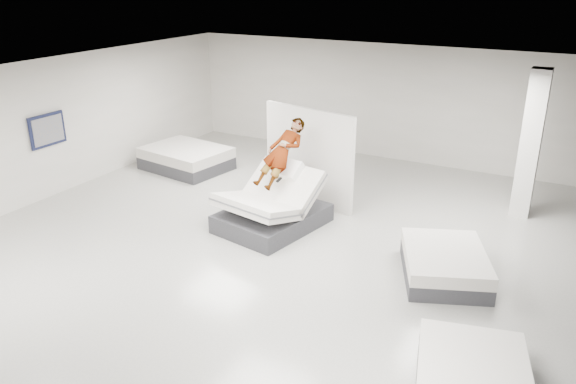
% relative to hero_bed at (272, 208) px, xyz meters
% --- Properties ---
extents(room, '(14.00, 14.04, 3.20)m').
position_rel_hero_bed_xyz_m(room, '(0.48, -1.36, 1.18)').
color(room, '#AEACA4').
rests_on(room, ground).
extents(hero_bed, '(2.00, 2.42, 1.34)m').
position_rel_hero_bed_xyz_m(hero_bed, '(0.00, 0.00, 0.00)').
color(hero_bed, '#37383C').
rests_on(hero_bed, floor).
extents(person, '(0.88, 1.58, 1.41)m').
position_rel_hero_bed_xyz_m(person, '(0.06, 0.31, 0.89)').
color(person, slate).
rests_on(person, hero_bed).
extents(remote, '(0.08, 0.15, 0.08)m').
position_rel_hero_bed_xyz_m(remote, '(0.21, -0.07, 0.69)').
color(remote, black).
rests_on(remote, person).
extents(divider_panel, '(2.40, 0.63, 2.21)m').
position_rel_hero_bed_xyz_m(divider_panel, '(0.05, 1.58, 0.69)').
color(divider_panel, silver).
rests_on(divider_panel, floor).
extents(flat_bed_right_far, '(1.94, 2.19, 0.50)m').
position_rel_hero_bed_xyz_m(flat_bed_right_far, '(3.67, -0.37, -0.17)').
color(flat_bed_right_far, '#37383C').
rests_on(flat_bed_right_far, floor).
extents(flat_bed_right_near, '(1.72, 2.05, 0.49)m').
position_rel_hero_bed_xyz_m(flat_bed_right_near, '(4.72, -3.25, -0.17)').
color(flat_bed_right_near, '#37383C').
rests_on(flat_bed_right_near, floor).
extents(flat_bed_left_far, '(2.37, 1.91, 0.59)m').
position_rel_hero_bed_xyz_m(flat_bed_left_far, '(-3.90, 2.14, -0.12)').
color(flat_bed_left_far, '#37383C').
rests_on(flat_bed_left_far, floor).
extents(column, '(0.40, 0.40, 3.20)m').
position_rel_hero_bed_xyz_m(column, '(4.48, 3.14, 1.18)').
color(column, white).
rests_on(column, floor).
extents(wall_poster, '(0.06, 0.95, 0.75)m').
position_rel_hero_bed_xyz_m(wall_poster, '(-5.45, -0.86, 1.18)').
color(wall_poster, black).
rests_on(wall_poster, wall_left).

